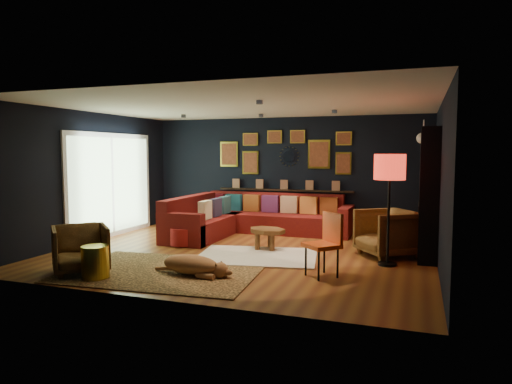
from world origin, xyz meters
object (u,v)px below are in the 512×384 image
(pouf, at_px, (183,236))
(gold_stool, at_px, (95,262))
(orange_chair, at_px, (326,239))
(floor_lamp, at_px, (390,172))
(sectional, at_px, (246,219))
(armchair_left, at_px, (80,247))
(armchair_right, at_px, (387,231))
(coffee_table, at_px, (267,233))
(dog, at_px, (191,261))

(pouf, distance_m, gold_stool, 2.45)
(orange_chair, height_order, floor_lamp, floor_lamp)
(sectional, xyz_separation_m, armchair_left, (-1.17, -3.86, 0.07))
(orange_chair, relative_size, floor_lamp, 0.52)
(floor_lamp, bearing_deg, gold_stool, -150.29)
(armchair_right, bearing_deg, armchair_left, -94.50)
(coffee_table, distance_m, gold_stool, 3.13)
(pouf, height_order, floor_lamp, floor_lamp)
(dog, bearing_deg, armchair_right, 45.94)
(dog, bearing_deg, pouf, 127.28)
(orange_chair, height_order, dog, orange_chair)
(pouf, xyz_separation_m, floor_lamp, (3.80, -0.25, 1.31))
(gold_stool, bearing_deg, sectional, 79.59)
(sectional, distance_m, gold_stool, 4.13)
(sectional, height_order, armchair_right, armchair_right)
(armchair_right, bearing_deg, sectional, -148.03)
(pouf, distance_m, armchair_right, 3.78)
(armchair_right, bearing_deg, dog, -86.22)
(coffee_table, relative_size, pouf, 1.84)
(sectional, distance_m, orange_chair, 3.65)
(gold_stool, bearing_deg, floor_lamp, 29.71)
(coffee_table, height_order, gold_stool, gold_stool)
(pouf, height_order, armchair_right, armchair_right)
(pouf, bearing_deg, coffee_table, 6.13)
(sectional, height_order, pouf, sectional)
(gold_stool, relative_size, dog, 0.38)
(pouf, distance_m, orange_chair, 3.25)
(pouf, bearing_deg, sectional, 66.91)
(gold_stool, height_order, floor_lamp, floor_lamp)
(pouf, xyz_separation_m, dog, (1.12, -1.83, 0.03))
(sectional, height_order, coffee_table, sectional)
(armchair_right, relative_size, gold_stool, 1.88)
(sectional, distance_m, floor_lamp, 3.81)
(coffee_table, xyz_separation_m, pouf, (-1.64, -0.18, -0.14))
(floor_lamp, height_order, dog, floor_lamp)
(armchair_left, xyz_separation_m, floor_lamp, (4.29, 2.00, 1.10))
(orange_chair, xyz_separation_m, floor_lamp, (0.80, 0.96, 0.95))
(pouf, bearing_deg, floor_lamp, -3.76)
(pouf, height_order, gold_stool, gold_stool)
(floor_lamp, bearing_deg, armchair_left, -155.00)
(sectional, xyz_separation_m, floor_lamp, (3.11, -1.86, 1.17))
(dog, bearing_deg, floor_lamp, 36.15)
(armchair_left, relative_size, floor_lamp, 0.44)
(armchair_right, distance_m, floor_lamp, 1.23)
(sectional, relative_size, orange_chair, 3.69)
(pouf, distance_m, armchair_left, 2.31)
(sectional, xyz_separation_m, armchair_right, (3.06, -1.21, 0.13))
(coffee_table, xyz_separation_m, floor_lamp, (2.16, -0.43, 1.17))
(armchair_right, height_order, floor_lamp, floor_lamp)
(orange_chair, bearing_deg, sectional, 172.78)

